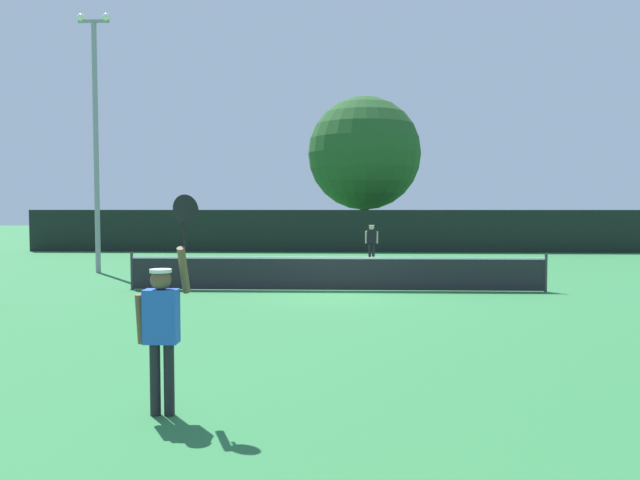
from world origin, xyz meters
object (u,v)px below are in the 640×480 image
(light_pole, at_px, (96,128))
(parked_car_near, at_px, (217,231))
(player_receiving, at_px, (372,239))
(large_tree, at_px, (364,154))
(tennis_ball, at_px, (430,281))
(player_serving, at_px, (163,318))

(light_pole, height_order, parked_car_near, light_pole)
(player_receiving, bearing_deg, large_tree, -90.11)
(tennis_ball, bearing_deg, player_receiving, 101.07)
(player_receiving, distance_m, parked_car_near, 16.07)
(player_receiving, relative_size, large_tree, 0.17)
(player_receiving, height_order, large_tree, large_tree)
(tennis_ball, xyz_separation_m, large_tree, (-1.49, 18.41, 5.55))
(light_pole, relative_size, parked_car_near, 2.13)
(light_pole, bearing_deg, large_tree, 57.95)
(tennis_ball, bearing_deg, large_tree, 94.63)
(light_pole, relative_size, large_tree, 1.02)
(player_serving, bearing_deg, light_pole, 114.07)
(tennis_ball, bearing_deg, light_pole, 168.80)
(tennis_ball, height_order, parked_car_near, parked_car_near)
(player_receiving, xyz_separation_m, tennis_ball, (1.51, -7.72, -0.92))
(player_serving, distance_m, tennis_ball, 13.80)
(player_serving, distance_m, light_pole, 17.13)
(player_serving, relative_size, tennis_ball, 37.10)
(large_tree, bearing_deg, player_serving, -96.02)
(player_receiving, xyz_separation_m, large_tree, (0.02, 10.69, 4.63))
(large_tree, xyz_separation_m, parked_car_near, (-9.53, 2.26, -4.81))
(player_serving, bearing_deg, parked_car_near, 100.51)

